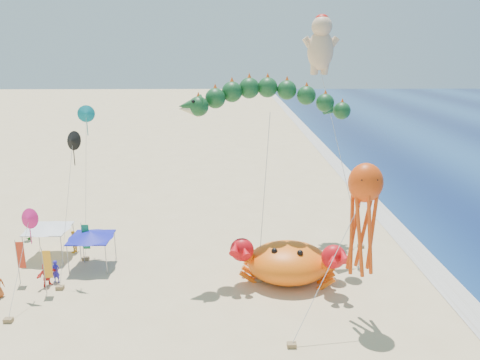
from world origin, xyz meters
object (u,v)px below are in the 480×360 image
(dragon_kite, at_px, (268,104))
(crab_inflatable, at_px, (288,261))
(octopus_kite, at_px, (363,211))
(canopy_blue, at_px, (91,235))
(canopy_white, at_px, (48,226))
(cherub_kite, at_px, (321,43))

(dragon_kite, bearing_deg, crab_inflatable, -65.63)
(octopus_kite, bearing_deg, dragon_kite, 123.45)
(canopy_blue, distance_m, canopy_white, 4.15)
(crab_inflatable, bearing_deg, octopus_kite, -51.38)
(cherub_kite, distance_m, canopy_white, 25.83)
(canopy_blue, relative_size, canopy_white, 0.96)
(cherub_kite, xyz_separation_m, octopus_kite, (0.08, -14.68, -9.17))
(crab_inflatable, relative_size, canopy_blue, 2.37)
(crab_inflatable, bearing_deg, canopy_white, 166.23)
(octopus_kite, distance_m, canopy_white, 23.49)
(crab_inflatable, bearing_deg, cherub_kite, 71.27)
(dragon_kite, height_order, cherub_kite, cherub_kite)
(octopus_kite, bearing_deg, canopy_blue, 158.16)
(dragon_kite, xyz_separation_m, canopy_white, (-16.46, 1.40, -9.36))
(canopy_white, bearing_deg, crab_inflatable, -13.77)
(crab_inflatable, distance_m, canopy_blue, 14.32)
(cherub_kite, height_order, canopy_blue, cherub_kite)
(dragon_kite, relative_size, cherub_kite, 0.73)
(canopy_white, bearing_deg, canopy_blue, -25.09)
(crab_inflatable, relative_size, cherub_kite, 0.42)
(crab_inflatable, distance_m, octopus_kite, 7.73)
(cherub_kite, height_order, canopy_white, cherub_kite)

